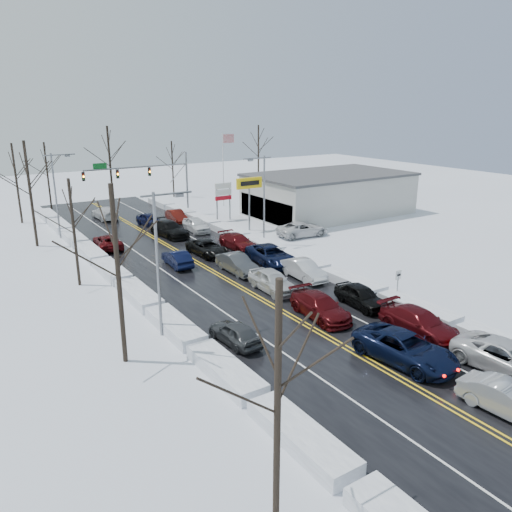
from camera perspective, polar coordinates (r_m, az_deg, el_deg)
ground at (r=38.89m, az=-1.35°, el=-3.85°), size 160.00×160.00×0.00m
road_surface at (r=40.50m, az=-2.83°, el=-2.99°), size 14.00×84.00×0.01m
snow_bank_left at (r=37.56m, az=-12.96°, el=-5.07°), size 1.67×72.00×0.75m
snow_bank_right at (r=44.56m, az=5.65°, el=-1.18°), size 1.67×72.00×0.75m
traffic_signal_mast at (r=63.67m, az=-12.10°, el=9.07°), size 13.28×0.39×8.00m
tires_plus_sign at (r=56.17m, az=-0.78°, el=7.93°), size 3.20×0.34×6.00m
used_vehicles_sign at (r=61.55m, az=-3.76°, el=7.11°), size 2.20×0.22×4.65m
speed_limit_sign at (r=37.61m, az=15.93°, el=-2.62°), size 0.55×0.09×2.35m
flagpole at (r=70.36m, az=-3.66°, el=10.50°), size 1.87×1.20×10.00m
dealership_building at (r=66.10m, az=8.31°, el=7.07°), size 20.40×12.40×5.30m
streetlight_ne at (r=49.97m, az=0.74°, el=7.17°), size 3.20×0.25×9.00m
streetlight_sw at (r=30.27m, az=-10.90°, el=0.33°), size 3.20×0.25×9.00m
streetlight_nw at (r=56.70m, az=-21.80°, el=7.14°), size 3.20×0.25×9.00m
tree_left_a at (r=15.53m, az=2.54°, el=-12.06°), size 3.60×3.60×9.00m
tree_left_b at (r=26.99m, az=-15.77°, el=1.65°), size 4.00×4.00×10.00m
tree_left_c at (r=40.71m, az=-20.30°, el=4.75°), size 3.40×3.40×8.50m
tree_left_d at (r=53.99m, az=-24.63°, el=8.56°), size 4.20×4.20×10.50m
tree_left_e at (r=65.94m, az=-25.87°, el=9.05°), size 3.80×3.80×9.50m
tree_far_b at (r=73.58m, az=-22.86°, el=9.79°), size 3.60×3.60×9.00m
tree_far_c at (r=73.35m, az=-16.46°, el=11.50°), size 4.40×4.40×11.00m
tree_far_d at (r=78.33m, az=-9.56°, el=10.97°), size 3.40×3.40×8.50m
tree_far_e at (r=86.21m, az=0.28°, el=12.66°), size 4.20×4.20×10.50m
queued_car_1 at (r=27.00m, az=26.70°, el=-15.83°), size 1.96×4.66×1.49m
queued_car_2 at (r=29.74m, az=16.53°, el=-11.49°), size 3.38×6.28×1.67m
queued_car_3 at (r=34.30m, az=7.30°, el=-6.93°), size 2.59×5.49×1.55m
queued_car_4 at (r=38.61m, az=1.88°, el=-4.01°), size 2.10×4.95×1.67m
queued_car_5 at (r=42.80m, az=-2.16°, el=-1.88°), size 1.74×4.82×1.58m
queued_car_6 at (r=47.90m, az=-5.53°, el=0.12°), size 2.67×5.29×1.43m
queued_car_7 at (r=55.28m, az=-9.83°, el=2.24°), size 3.04×5.98×1.66m
queued_car_8 at (r=60.52m, az=-12.00°, el=3.40°), size 2.31×4.56×1.49m
queued_car_10 at (r=30.71m, az=26.80°, el=-11.76°), size 3.16×6.13×1.65m
queued_car_11 at (r=33.24m, az=18.05°, el=-8.49°), size 2.31×5.53×1.60m
queued_car_12 at (r=36.56m, az=11.86°, el=-5.62°), size 2.22×4.71×1.56m
queued_car_13 at (r=41.43m, az=5.45°, el=-2.59°), size 1.85×4.80×1.56m
queued_car_14 at (r=44.99m, az=1.72°, el=-0.92°), size 3.43×6.27×1.66m
queued_car_15 at (r=49.74m, az=-2.08°, el=0.83°), size 2.21×5.10×1.46m
queued_car_16 at (r=56.86m, az=-6.82°, el=2.78°), size 2.20×4.82×1.60m
queued_car_17 at (r=61.92m, az=-9.04°, el=3.86°), size 1.95×4.59×1.47m
oncoming_car_0 at (r=45.00m, az=-8.95°, el=-1.13°), size 1.76×4.43×1.43m
oncoming_car_1 at (r=52.00m, az=-16.53°, el=0.84°), size 2.83×5.26×1.40m
oncoming_car_2 at (r=65.63m, az=-16.82°, el=4.08°), size 2.45×5.46×1.55m
oncoming_car_3 at (r=30.59m, az=-2.37°, el=-9.90°), size 1.95×4.19×1.39m
parked_car_0 at (r=54.69m, az=5.30°, el=2.26°), size 5.93×3.12×1.59m
parked_car_1 at (r=61.65m, az=3.86°, el=3.98°), size 2.19×4.88×1.39m
parked_car_2 at (r=64.20m, az=0.02°, el=4.54°), size 1.72×4.17×1.41m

